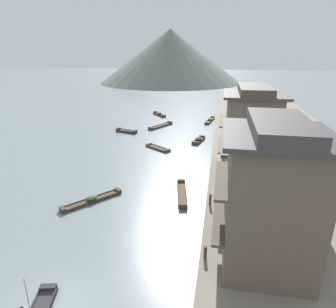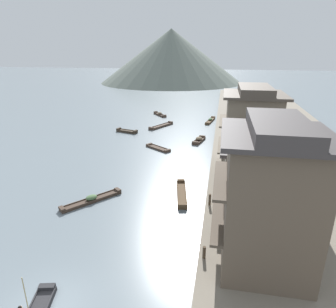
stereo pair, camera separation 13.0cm
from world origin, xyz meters
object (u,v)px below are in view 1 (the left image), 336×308
(boat_moored_far, at_px, (92,200))
(house_waterfront_second, at_px, (261,171))
(mooring_post_dock_mid, at_px, (210,200))
(boat_moored_third, at_px, (127,131))
(house_waterfront_nearest, at_px, (271,197))
(boat_moored_nearest, at_px, (161,126))
(boat_midriver_upstream, at_px, (159,114))
(boat_moored_second, at_px, (199,140))
(house_waterfront_tall, at_px, (251,130))
(mooring_post_dock_near, at_px, (205,252))
(boat_crossing_west, at_px, (158,148))
(boat_upstream_distant, at_px, (210,120))
(boat_midriver_drifting, at_px, (182,194))

(boat_moored_far, xyz_separation_m, house_waterfront_second, (14.37, 0.53, 3.67))
(mooring_post_dock_mid, bearing_deg, boat_moored_third, 122.30)
(house_waterfront_nearest, bearing_deg, boat_moored_nearest, 111.40)
(boat_moored_third, distance_m, boat_midriver_upstream, 13.99)
(boat_moored_second, xyz_separation_m, house_waterfront_tall, (6.13, -11.77, 4.89))
(boat_moored_second, bearing_deg, house_waterfront_second, -71.65)
(boat_moored_third, height_order, house_waterfront_tall, house_waterfront_tall)
(boat_moored_far, relative_size, mooring_post_dock_near, 6.17)
(boat_moored_second, bearing_deg, boat_moored_third, 165.63)
(boat_moored_far, relative_size, house_waterfront_second, 0.68)
(house_waterfront_second, xyz_separation_m, house_waterfront_tall, (-0.32, 7.66, 1.31))
(boat_moored_third, height_order, boat_crossing_west, boat_moored_third)
(boat_upstream_distant, bearing_deg, house_waterfront_second, -80.62)
(boat_moored_second, bearing_deg, house_waterfront_tall, -62.50)
(house_waterfront_nearest, height_order, mooring_post_dock_mid, house_waterfront_nearest)
(boat_moored_second, bearing_deg, boat_moored_far, -111.66)
(house_waterfront_nearest, bearing_deg, house_waterfront_tall, 89.61)
(boat_midriver_drifting, bearing_deg, boat_crossing_west, 111.56)
(mooring_post_dock_mid, bearing_deg, boat_moored_nearest, 109.60)
(boat_crossing_west, bearing_deg, boat_moored_second, 39.95)
(house_waterfront_second, distance_m, mooring_post_dock_near, 8.70)
(boat_midriver_drifting, height_order, mooring_post_dock_mid, mooring_post_dock_mid)
(boat_moored_third, height_order, boat_midriver_upstream, boat_midriver_upstream)
(boat_moored_nearest, bearing_deg, house_waterfront_second, -63.04)
(house_waterfront_second, bearing_deg, boat_midriver_drifting, 162.09)
(boat_moored_far, xyz_separation_m, boat_midriver_drifting, (7.81, 2.65, -0.03))
(boat_moored_nearest, xyz_separation_m, boat_moored_second, (7.33, -7.66, 0.12))
(boat_upstream_distant, distance_m, mooring_post_dock_near, 40.20)
(boat_moored_nearest, bearing_deg, boat_midriver_drifting, -73.89)
(boat_midriver_upstream, height_order, mooring_post_dock_mid, mooring_post_dock_mid)
(boat_midriver_upstream, bearing_deg, boat_moored_third, -100.85)
(house_waterfront_tall, bearing_deg, house_waterfront_nearest, -90.39)
(boat_midriver_upstream, distance_m, house_waterfront_tall, 33.00)
(boat_midriver_drifting, distance_m, house_waterfront_second, 7.83)
(boat_midriver_drifting, height_order, boat_upstream_distant, boat_upstream_distant)
(boat_moored_nearest, xyz_separation_m, house_waterfront_second, (13.78, -27.09, 3.70))
(boat_moored_second, relative_size, mooring_post_dock_near, 4.75)
(boat_moored_far, bearing_deg, boat_upstream_distant, 74.96)
(boat_midriver_drifting, relative_size, house_waterfront_nearest, 0.61)
(boat_midriver_upstream, xyz_separation_m, mooring_post_dock_mid, (12.10, -37.05, 1.11))
(house_waterfront_nearest, distance_m, house_waterfront_tall, 14.67)
(boat_crossing_west, bearing_deg, boat_moored_third, 132.71)
(house_waterfront_nearest, relative_size, mooring_post_dock_mid, 8.84)
(mooring_post_dock_near, bearing_deg, house_waterfront_nearest, 5.69)
(boat_moored_third, relative_size, boat_midriver_drifting, 0.71)
(boat_moored_far, relative_size, house_waterfront_nearest, 0.57)
(mooring_post_dock_mid, bearing_deg, boat_midriver_upstream, 108.09)
(boat_moored_far, height_order, house_waterfront_nearest, house_waterfront_nearest)
(boat_crossing_west, distance_m, mooring_post_dock_near, 23.76)
(house_waterfront_second, relative_size, mooring_post_dock_near, 9.09)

